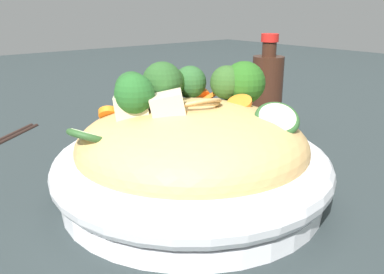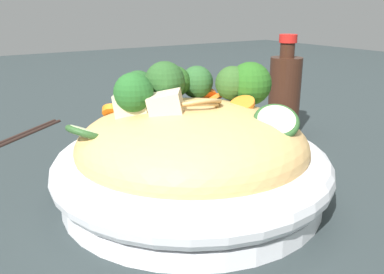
# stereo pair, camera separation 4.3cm
# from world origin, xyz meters

# --- Properties ---
(ground_plane) EXTENTS (3.00, 3.00, 0.00)m
(ground_plane) POSITION_xyz_m (0.00, 0.00, 0.00)
(ground_plane) COLOR #2A3334
(serving_bowl) EXTENTS (0.29, 0.29, 0.06)m
(serving_bowl) POSITION_xyz_m (0.00, 0.00, 0.03)
(serving_bowl) COLOR white
(serving_bowl) RESTS_ON ground_plane
(noodle_heap) EXTENTS (0.24, 0.24, 0.10)m
(noodle_heap) POSITION_xyz_m (-0.00, 0.00, 0.06)
(noodle_heap) COLOR tan
(noodle_heap) RESTS_ON serving_bowl
(broccoli_florets) EXTENTS (0.19, 0.14, 0.07)m
(broccoli_florets) POSITION_xyz_m (-0.03, -0.04, 0.11)
(broccoli_florets) COLOR #8EB86D
(broccoli_florets) RESTS_ON serving_bowl
(carrot_coins) EXTENTS (0.16, 0.14, 0.03)m
(carrot_coins) POSITION_xyz_m (-0.03, -0.05, 0.09)
(carrot_coins) COLOR orange
(carrot_coins) RESTS_ON serving_bowl
(zucchini_slices) EXTENTS (0.21, 0.15, 0.04)m
(zucchini_slices) POSITION_xyz_m (0.01, 0.03, 0.09)
(zucchini_slices) COLOR beige
(zucchini_slices) RESTS_ON serving_bowl
(chicken_chunks) EXTENTS (0.07, 0.07, 0.03)m
(chicken_chunks) POSITION_xyz_m (0.04, -0.02, 0.11)
(chicken_chunks) COLOR beige
(chicken_chunks) RESTS_ON serving_bowl
(soy_sauce_bottle) EXTENTS (0.05, 0.05, 0.16)m
(soy_sauce_bottle) POSITION_xyz_m (-0.25, -0.11, 0.07)
(soy_sauce_bottle) COLOR #381E14
(soy_sauce_bottle) RESTS_ON ground_plane
(chopsticks_pair) EXTENTS (0.19, 0.15, 0.01)m
(chopsticks_pair) POSITION_xyz_m (0.12, -0.32, 0.00)
(chopsticks_pair) COLOR black
(chopsticks_pair) RESTS_ON ground_plane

